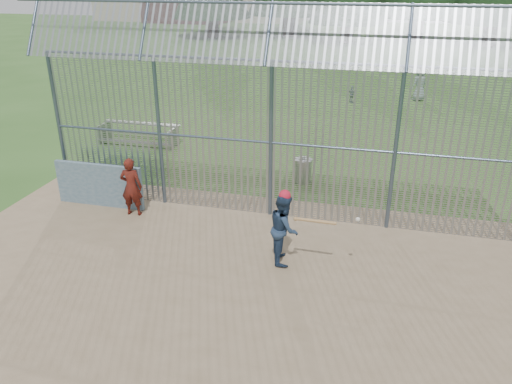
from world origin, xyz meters
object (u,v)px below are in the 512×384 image
(bleacher, at_px, (138,134))
(dugout_wall, at_px, (99,185))
(batter, at_px, (284,228))
(trash_can, at_px, (303,170))
(onlooker, at_px, (131,187))

(bleacher, bearing_deg, dugout_wall, -74.52)
(batter, distance_m, trash_can, 4.61)
(dugout_wall, height_order, onlooker, onlooker)
(dugout_wall, distance_m, bleacher, 5.32)
(batter, height_order, onlooker, batter)
(dugout_wall, xyz_separation_m, batter, (5.40, -1.57, 0.20))
(bleacher, bearing_deg, trash_can, -18.00)
(dugout_wall, bearing_deg, onlooker, -14.43)
(batter, bearing_deg, bleacher, 31.43)
(trash_can, bearing_deg, batter, -85.98)
(dugout_wall, distance_m, onlooker, 1.16)
(dugout_wall, bearing_deg, batter, -16.20)
(bleacher, bearing_deg, batter, -44.48)
(onlooker, relative_size, bleacher, 0.52)
(trash_can, relative_size, bleacher, 0.27)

